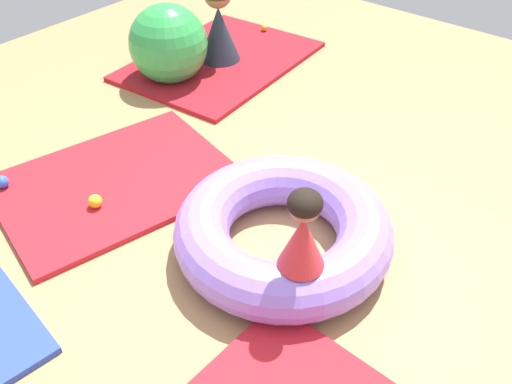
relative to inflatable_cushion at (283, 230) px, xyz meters
The scene contains 11 objects.
ground_plane 0.22m from the inflatable_cushion, 153.42° to the right, with size 8.00×8.00×0.00m, color tan.
gym_mat_near_left 1.28m from the inflatable_cushion, 99.81° to the left, with size 1.51×1.13×0.04m, color red.
gym_mat_near_right 2.52m from the inflatable_cushion, 50.63° to the left, with size 1.76×1.27×0.04m, color #B21923.
inflatable_cushion is the anchor object (origin of this frame).
child_in_red 0.57m from the inflatable_cushion, 131.24° to the right, with size 0.33×0.33×0.46m.
adult_seated 2.53m from the inflatable_cushion, 50.63° to the left, with size 0.53×0.53×0.74m.
play_ball_blue 1.92m from the inflatable_cushion, 112.73° to the left, with size 0.08×0.08×0.08m, color blue.
play_ball_orange 3.12m from the inflatable_cushion, 40.74° to the left, with size 0.06×0.06×0.06m, color orange.
play_ball_yellow 1.23m from the inflatable_cushion, 112.82° to the left, with size 0.09×0.09×0.09m, color yellow.
play_ball_green 2.72m from the inflatable_cushion, 57.95° to the left, with size 0.08×0.08×0.08m, color green.
exercise_ball_large 2.33m from the inflatable_cushion, 62.42° to the left, with size 0.68×0.68×0.68m, color green.
Camera 1 is at (-1.72, -1.26, 2.32)m, focal length 38.34 mm.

